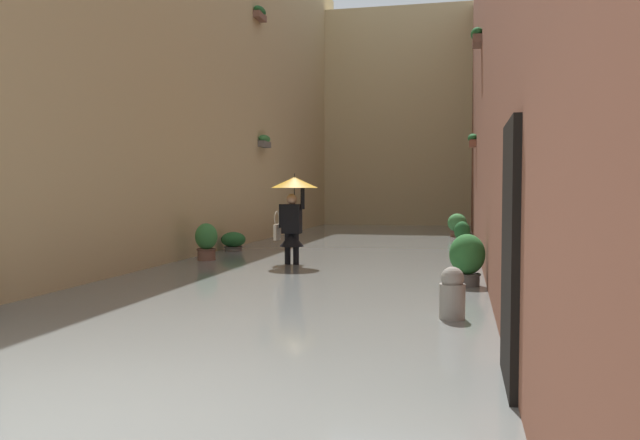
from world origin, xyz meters
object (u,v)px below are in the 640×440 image
Objects in this scene: person_wading at (293,205)px; potted_plant_near_right at (233,243)px; mooring_bollard at (452,300)px; potted_plant_mid_left at (457,226)px; potted_plant_near_left at (467,261)px; potted_plant_far_left at (462,236)px; potted_plant_mid_right at (206,243)px.

potted_plant_near_right is (2.19, -2.45, -1.01)m from person_wading.
mooring_bollard is (-5.43, 7.29, 0.03)m from potted_plant_near_right.
potted_plant_near_left reaches higher than potted_plant_mid_left.
potted_plant_near_left is (-3.42, 2.14, -0.82)m from person_wading.
potted_plant_near_left is (-5.62, 4.59, 0.19)m from potted_plant_near_right.
potted_plant_far_left is (-3.35, -4.44, -0.88)m from person_wading.
person_wading reaches higher than potted_plant_mid_left.
potted_plant_far_left is 4.27m from potted_plant_mid_left.
potted_plant_far_left is at bearing -89.39° from potted_plant_near_left.
mooring_bollard is at bearing 126.66° from potted_plant_near_right.
person_wading is 2.09× the size of potted_plant_mid_right.
potted_plant_near_right is 8.26m from potted_plant_mid_left.
person_wading is at bearing -32.00° from potted_plant_near_left.
potted_plant_mid_left is (0.16, -4.27, 0.02)m from potted_plant_far_left.
potted_plant_mid_left reaches higher than mooring_bollard.
potted_plant_far_left is 1.11× the size of mooring_bollard.
potted_plant_far_left is 9.28m from mooring_bollard.
potted_plant_near_right is 0.70× the size of potted_plant_mid_left.
person_wading reaches higher than potted_plant_far_left.
mooring_bollard is at bearing 89.25° from potted_plant_far_left.
person_wading is 3.17× the size of potted_plant_near_right.
potted_plant_mid_right is at bearing 37.13° from potted_plant_far_left.
potted_plant_mid_right is 9.85m from potted_plant_mid_left.
person_wading is 2.23m from potted_plant_mid_right.
potted_plant_mid_left is 1.17× the size of mooring_bollard.
potted_plant_mid_right reaches higher than potted_plant_mid_left.
person_wading is 9.32m from potted_plant_mid_left.
potted_plant_near_right is 5.90m from potted_plant_far_left.
potted_plant_far_left is 6.75m from potted_plant_mid_right.
mooring_bollard is at bearing 123.72° from person_wading.
potted_plant_near_left is at bearing 155.36° from potted_plant_mid_right.
potted_plant_near_left is at bearing 148.00° from person_wading.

